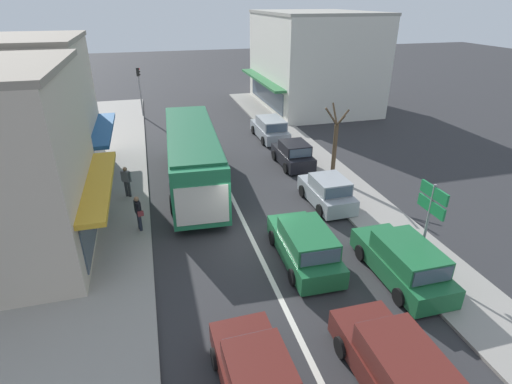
{
  "coord_description": "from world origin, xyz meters",
  "views": [
    {
      "loc": [
        -3.66,
        -14.24,
        9.41
      ],
      "look_at": [
        0.74,
        2.01,
        1.2
      ],
      "focal_mm": 28.0,
      "sensor_mm": 36.0,
      "label": 1
    }
  ],
  "objects_px": {
    "wagon_adjacent_lane_trail": "(305,245)",
    "parked_wagon_kerb_front": "(403,261)",
    "city_bus": "(193,154)",
    "directional_road_sign": "(431,208)",
    "traffic_light_downstreet": "(139,84)",
    "pedestrian_with_handbag_near": "(138,211)",
    "parked_hatchback_kerb_third": "(293,155)",
    "wagon_queue_far_back": "(399,371)",
    "parked_wagon_kerb_rear": "(270,129)",
    "street_tree_right": "(335,146)",
    "sedan_behind_bus_near": "(258,381)",
    "pedestrian_browsing_midblock": "(126,180)",
    "parked_hatchback_kerb_second": "(327,192)"
  },
  "relations": [
    {
      "from": "parked_hatchback_kerb_second",
      "to": "parked_hatchback_kerb_third",
      "type": "height_order",
      "value": "same"
    },
    {
      "from": "wagon_queue_far_back",
      "to": "parked_wagon_kerb_front",
      "type": "height_order",
      "value": "same"
    },
    {
      "from": "city_bus",
      "to": "street_tree_right",
      "type": "distance_m",
      "value": 7.8
    },
    {
      "from": "city_bus",
      "to": "pedestrian_with_handbag_near",
      "type": "relative_size",
      "value": 6.73
    },
    {
      "from": "parked_wagon_kerb_rear",
      "to": "street_tree_right",
      "type": "relative_size",
      "value": 1.05
    },
    {
      "from": "parked_wagon_kerb_front",
      "to": "pedestrian_with_handbag_near",
      "type": "xyz_separation_m",
      "value": [
        -9.3,
        5.85,
        0.32
      ]
    },
    {
      "from": "pedestrian_with_handbag_near",
      "to": "parked_hatchback_kerb_third",
      "type": "bearing_deg",
      "value": 31.72
    },
    {
      "from": "directional_road_sign",
      "to": "pedestrian_with_handbag_near",
      "type": "bearing_deg",
      "value": 151.36
    },
    {
      "from": "parked_wagon_kerb_front",
      "to": "parked_wagon_kerb_rear",
      "type": "height_order",
      "value": "same"
    },
    {
      "from": "parked_wagon_kerb_front",
      "to": "directional_road_sign",
      "type": "xyz_separation_m",
      "value": [
        0.94,
        0.26,
        1.96
      ]
    },
    {
      "from": "parked_hatchback_kerb_third",
      "to": "city_bus",
      "type": "bearing_deg",
      "value": -167.19
    },
    {
      "from": "pedestrian_browsing_midblock",
      "to": "parked_wagon_kerb_rear",
      "type": "bearing_deg",
      "value": 37.03
    },
    {
      "from": "wagon_queue_far_back",
      "to": "traffic_light_downstreet",
      "type": "distance_m",
      "value": 30.4
    },
    {
      "from": "city_bus",
      "to": "traffic_light_downstreet",
      "type": "relative_size",
      "value": 2.61
    },
    {
      "from": "parked_hatchback_kerb_second",
      "to": "pedestrian_browsing_midblock",
      "type": "relative_size",
      "value": 2.29
    },
    {
      "from": "parked_hatchback_kerb_third",
      "to": "directional_road_sign",
      "type": "relative_size",
      "value": 1.03
    },
    {
      "from": "directional_road_sign",
      "to": "parked_hatchback_kerb_second",
      "type": "bearing_deg",
      "value": 101.18
    },
    {
      "from": "wagon_adjacent_lane_trail",
      "to": "parked_hatchback_kerb_third",
      "type": "height_order",
      "value": "wagon_adjacent_lane_trail"
    },
    {
      "from": "traffic_light_downstreet",
      "to": "wagon_queue_far_back",
      "type": "bearing_deg",
      "value": -78.54
    },
    {
      "from": "pedestrian_with_handbag_near",
      "to": "traffic_light_downstreet",
      "type": "bearing_deg",
      "value": 88.83
    },
    {
      "from": "parked_hatchback_kerb_third",
      "to": "traffic_light_downstreet",
      "type": "distance_m",
      "value": 16.7
    },
    {
      "from": "parked_wagon_kerb_rear",
      "to": "wagon_queue_far_back",
      "type": "bearing_deg",
      "value": -97.98
    },
    {
      "from": "wagon_adjacent_lane_trail",
      "to": "parked_wagon_kerb_front",
      "type": "bearing_deg",
      "value": -31.92
    },
    {
      "from": "wagon_queue_far_back",
      "to": "traffic_light_downstreet",
      "type": "bearing_deg",
      "value": 101.46
    },
    {
      "from": "wagon_adjacent_lane_trail",
      "to": "street_tree_right",
      "type": "bearing_deg",
      "value": 57.56
    },
    {
      "from": "wagon_adjacent_lane_trail",
      "to": "pedestrian_browsing_midblock",
      "type": "height_order",
      "value": "pedestrian_browsing_midblock"
    },
    {
      "from": "traffic_light_downstreet",
      "to": "directional_road_sign",
      "type": "relative_size",
      "value": 1.17
    },
    {
      "from": "traffic_light_downstreet",
      "to": "pedestrian_with_handbag_near",
      "type": "bearing_deg",
      "value": -91.17
    },
    {
      "from": "parked_hatchback_kerb_third",
      "to": "traffic_light_downstreet",
      "type": "height_order",
      "value": "traffic_light_downstreet"
    },
    {
      "from": "traffic_light_downstreet",
      "to": "city_bus",
      "type": "bearing_deg",
      "value": -80.65
    },
    {
      "from": "wagon_adjacent_lane_trail",
      "to": "traffic_light_downstreet",
      "type": "bearing_deg",
      "value": 103.8
    },
    {
      "from": "sedan_behind_bus_near",
      "to": "pedestrian_browsing_midblock",
      "type": "bearing_deg",
      "value": 104.86
    },
    {
      "from": "parked_wagon_kerb_front",
      "to": "pedestrian_browsing_midblock",
      "type": "xyz_separation_m",
      "value": [
        -9.86,
        9.45,
        0.32
      ]
    },
    {
      "from": "traffic_light_downstreet",
      "to": "directional_road_sign",
      "type": "distance_m",
      "value": 27.15
    },
    {
      "from": "parked_hatchback_kerb_third",
      "to": "pedestrian_browsing_midblock",
      "type": "bearing_deg",
      "value": -167.86
    },
    {
      "from": "wagon_queue_far_back",
      "to": "street_tree_right",
      "type": "xyz_separation_m",
      "value": [
        4.21,
        13.04,
        1.28
      ]
    },
    {
      "from": "sedan_behind_bus_near",
      "to": "parked_wagon_kerb_front",
      "type": "height_order",
      "value": "parked_wagon_kerb_front"
    },
    {
      "from": "parked_hatchback_kerb_second",
      "to": "street_tree_right",
      "type": "distance_m",
      "value": 3.41
    },
    {
      "from": "wagon_queue_far_back",
      "to": "parked_hatchback_kerb_third",
      "type": "bearing_deg",
      "value": 79.88
    },
    {
      "from": "city_bus",
      "to": "sedan_behind_bus_near",
      "type": "relative_size",
      "value": 2.59
    },
    {
      "from": "wagon_adjacent_lane_trail",
      "to": "traffic_light_downstreet",
      "type": "distance_m",
      "value": 24.44
    },
    {
      "from": "parked_wagon_kerb_front",
      "to": "parked_hatchback_kerb_second",
      "type": "relative_size",
      "value": 1.21
    },
    {
      "from": "parked_hatchback_kerb_third",
      "to": "parked_wagon_kerb_rear",
      "type": "bearing_deg",
      "value": 88.36
    },
    {
      "from": "city_bus",
      "to": "directional_road_sign",
      "type": "xyz_separation_m",
      "value": [
        7.29,
        -9.87,
        0.82
      ]
    },
    {
      "from": "city_bus",
      "to": "parked_hatchback_kerb_third",
      "type": "xyz_separation_m",
      "value": [
        6.28,
        1.43,
        -1.17
      ]
    },
    {
      "from": "wagon_queue_far_back",
      "to": "directional_road_sign",
      "type": "distance_m",
      "value": 6.15
    },
    {
      "from": "city_bus",
      "to": "sedan_behind_bus_near",
      "type": "bearing_deg",
      "value": -90.4
    },
    {
      "from": "parked_wagon_kerb_front",
      "to": "parked_hatchback_kerb_third",
      "type": "xyz_separation_m",
      "value": [
        -0.07,
        11.56,
        -0.04
      ]
    },
    {
      "from": "parked_wagon_kerb_front",
      "to": "city_bus",
      "type": "bearing_deg",
      "value": 122.09
    },
    {
      "from": "wagon_queue_far_back",
      "to": "parked_wagon_kerb_rear",
      "type": "xyz_separation_m",
      "value": [
        2.96,
        21.11,
        0.0
      ]
    }
  ]
}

